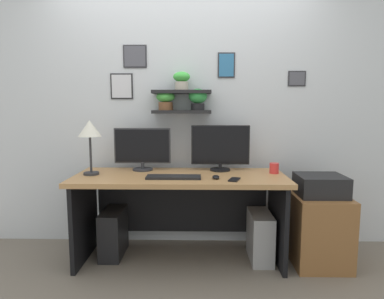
# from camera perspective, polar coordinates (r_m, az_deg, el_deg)

# --- Properties ---
(ground_plane) EXTENTS (8.00, 8.00, 0.00)m
(ground_plane) POSITION_cam_1_polar(r_m,az_deg,el_deg) (3.06, -1.99, -18.31)
(ground_plane) COLOR #70665B
(back_wall_assembly) EXTENTS (4.40, 0.24, 2.70)m
(back_wall_assembly) POSITION_cam_1_polar(r_m,az_deg,el_deg) (3.19, -1.68, 7.90)
(back_wall_assembly) COLOR silver
(back_wall_assembly) RESTS_ON ground
(desk) EXTENTS (1.78, 0.68, 0.75)m
(desk) POSITION_cam_1_polar(r_m,az_deg,el_deg) (2.92, -1.98, -8.12)
(desk) COLOR tan
(desk) RESTS_ON ground
(monitor_left) EXTENTS (0.51, 0.18, 0.38)m
(monitor_left) POSITION_cam_1_polar(r_m,az_deg,el_deg) (3.03, -8.51, 0.19)
(monitor_left) COLOR #2D2D33
(monitor_left) RESTS_ON desk
(monitor_right) EXTENTS (0.52, 0.18, 0.41)m
(monitor_right) POSITION_cam_1_polar(r_m,az_deg,el_deg) (3.00, 4.89, 0.37)
(monitor_right) COLOR black
(monitor_right) RESTS_ON desk
(keyboard) EXTENTS (0.44, 0.14, 0.02)m
(keyboard) POSITION_cam_1_polar(r_m,az_deg,el_deg) (2.69, -3.17, -4.74)
(keyboard) COLOR black
(keyboard) RESTS_ON desk
(computer_mouse) EXTENTS (0.06, 0.09, 0.03)m
(computer_mouse) POSITION_cam_1_polar(r_m,az_deg,el_deg) (2.67, 4.11, -4.75)
(computer_mouse) COLOR black
(computer_mouse) RESTS_ON desk
(desk_lamp) EXTENTS (0.19, 0.19, 0.46)m
(desk_lamp) POSITION_cam_1_polar(r_m,az_deg,el_deg) (2.91, -17.16, 2.93)
(desk_lamp) COLOR #2D2D33
(desk_lamp) RESTS_ON desk
(cell_phone) EXTENTS (0.11, 0.16, 0.01)m
(cell_phone) POSITION_cam_1_polar(r_m,az_deg,el_deg) (2.64, 7.27, -5.14)
(cell_phone) COLOR black
(cell_phone) RESTS_ON desk
(coffee_mug) EXTENTS (0.08, 0.08, 0.09)m
(coffee_mug) POSITION_cam_1_polar(r_m,az_deg,el_deg) (2.97, 13.93, -3.13)
(coffee_mug) COLOR red
(coffee_mug) RESTS_ON desk
(drawer_cabinet) EXTENTS (0.44, 0.50, 0.59)m
(drawer_cabinet) POSITION_cam_1_polar(r_m,az_deg,el_deg) (3.07, 20.86, -12.69)
(drawer_cabinet) COLOR brown
(drawer_cabinet) RESTS_ON ground
(printer) EXTENTS (0.38, 0.34, 0.17)m
(printer) POSITION_cam_1_polar(r_m,az_deg,el_deg) (2.97, 21.20, -5.75)
(printer) COLOR black
(printer) RESTS_ON drawer_cabinet
(computer_tower_left) EXTENTS (0.18, 0.40, 0.41)m
(computer_tower_left) POSITION_cam_1_polar(r_m,az_deg,el_deg) (3.14, -13.33, -13.74)
(computer_tower_left) COLOR black
(computer_tower_left) RESTS_ON ground
(computer_tower_right) EXTENTS (0.18, 0.40, 0.41)m
(computer_tower_right) POSITION_cam_1_polar(r_m,az_deg,el_deg) (3.03, 11.60, -14.39)
(computer_tower_right) COLOR #99999E
(computer_tower_right) RESTS_ON ground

